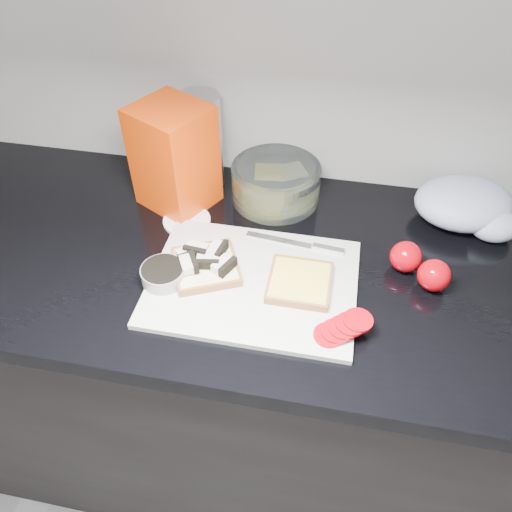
{
  "coord_description": "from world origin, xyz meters",
  "views": [
    {
      "loc": [
        0.05,
        0.47,
        1.63
      ],
      "look_at": [
        -0.08,
        1.15,
        0.95
      ],
      "focal_mm": 35.0,
      "sensor_mm": 36.0,
      "label": 1
    }
  ],
  "objects_px": {
    "glass_bowl": "(276,183)",
    "steel_canister": "(202,142)",
    "cutting_board": "(253,283)",
    "bread_bag": "(174,157)"
  },
  "relations": [
    {
      "from": "glass_bowl",
      "to": "steel_canister",
      "type": "bearing_deg",
      "value": 170.58
    },
    {
      "from": "cutting_board",
      "to": "bread_bag",
      "type": "xyz_separation_m",
      "value": [
        -0.22,
        0.23,
        0.11
      ]
    },
    {
      "from": "cutting_board",
      "to": "steel_canister",
      "type": "relative_size",
      "value": 1.77
    },
    {
      "from": "glass_bowl",
      "to": "steel_canister",
      "type": "height_order",
      "value": "steel_canister"
    },
    {
      "from": "bread_bag",
      "to": "steel_canister",
      "type": "bearing_deg",
      "value": 91.89
    },
    {
      "from": "cutting_board",
      "to": "bread_bag",
      "type": "height_order",
      "value": "bread_bag"
    },
    {
      "from": "glass_bowl",
      "to": "steel_canister",
      "type": "relative_size",
      "value": 0.9
    },
    {
      "from": "steel_canister",
      "to": "cutting_board",
      "type": "bearing_deg",
      "value": -59.78
    },
    {
      "from": "cutting_board",
      "to": "bread_bag",
      "type": "bearing_deg",
      "value": 133.65
    },
    {
      "from": "glass_bowl",
      "to": "steel_canister",
      "type": "xyz_separation_m",
      "value": [
        -0.18,
        0.03,
        0.07
      ]
    }
  ]
}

